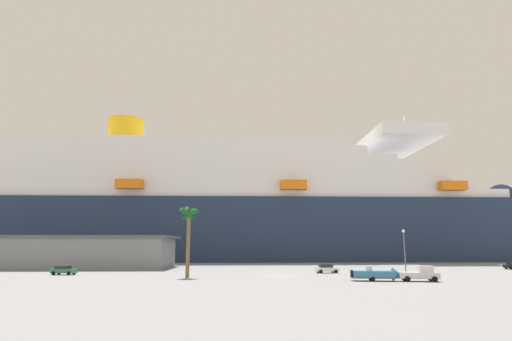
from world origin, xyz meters
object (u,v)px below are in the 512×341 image
Objects in this scene: cruise_ship at (214,211)px; small_boat_on_trailer at (379,274)px; palm_tree at (189,222)px; parked_car_green_wagon at (64,270)px; pickup_truck at (420,274)px; street_lamp at (404,245)px; parked_car_white_van at (327,268)px.

small_boat_on_trailer is (28.53, -81.07, -15.69)m from cruise_ship.
parked_car_green_wagon is at bearing 166.14° from palm_tree.
palm_tree is (-34.78, 10.64, 8.01)m from pickup_truck.
pickup_truck is 5.87m from small_boat_on_trailer.
cruise_ship is 31.16× the size of small_boat_on_trailer.
palm_tree is at bearing 161.47° from small_boat_on_trailer.
small_boat_on_trailer is at bearing -18.53° from palm_tree.
cruise_ship reaches higher than parked_car_green_wagon.
cruise_ship is 77.10m from street_lamp.
pickup_truck is at bearing -106.06° from street_lamp.
small_boat_on_trailer reaches higher than parked_car_white_van.
parked_car_white_van is at bearing -68.69° from cruise_ship.
parked_car_green_wagon and parked_car_white_van have the same top height.
small_boat_on_trailer reaches higher than parked_car_green_wagon.
street_lamp is (39.07, -65.48, -11.42)m from cruise_ship.
parked_car_white_van is (47.57, 2.48, 0.00)m from parked_car_green_wagon.
cruise_ship is at bearing 111.31° from parked_car_white_van.
small_boat_on_trailer is 1.02× the size of street_lamp.
small_boat_on_trailer is 1.84× the size of parked_car_green_wagon.
street_lamp is 15.16m from parked_car_white_van.
cruise_ship is 71.75m from palm_tree.
cruise_ship is 31.66× the size of street_lamp.
street_lamp reaches higher than pickup_truck.
street_lamp is at bearing 55.92° from small_boat_on_trailer.
cruise_ship is 90.24m from pickup_truck.
cruise_ship reaches higher than parked_car_white_van.
street_lamp is at bearing -8.44° from parked_car_white_van.
palm_tree is 24.48m from parked_car_green_wagon.
parked_car_green_wagon is (-61.92, -0.35, -4.40)m from street_lamp.
cruise_ship is 57.39× the size of parked_car_green_wagon.
pickup_truck is at bearing -15.79° from parked_car_green_wagon.
parked_car_green_wagon is 47.63m from parked_car_white_van.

